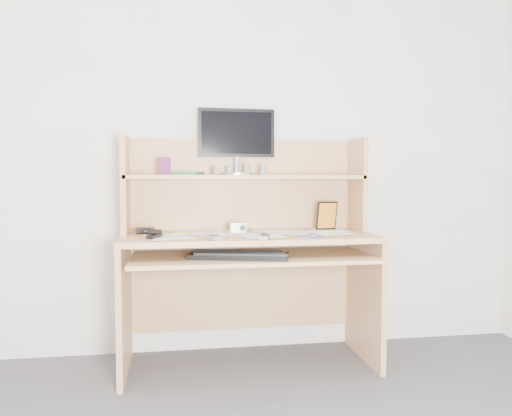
{
  "coord_description": "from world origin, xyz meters",
  "views": [
    {
      "loc": [
        -0.4,
        -1.27,
        1.05
      ],
      "look_at": [
        0.03,
        1.43,
        0.9
      ],
      "focal_mm": 35.0,
      "sensor_mm": 36.0,
      "label": 1
    }
  ],
  "objects": [
    {
      "name": "chip_stack_d",
      "position": [
        0.1,
        1.6,
        1.11
      ],
      "size": [
        0.04,
        0.04,
        0.06
      ],
      "primitive_type": "cylinder",
      "rotation": [
        0.0,
        0.0,
        -0.3
      ],
      "color": "silver",
      "rests_on": "desk"
    },
    {
      "name": "paper_clutter",
      "position": [
        0.0,
        1.48,
        0.75
      ],
      "size": [
        1.32,
        0.54,
        0.01
      ],
      "primitive_type": "cube",
      "color": "white",
      "rests_on": "desk"
    },
    {
      "name": "monitor",
      "position": [
        -0.04,
        1.75,
        1.3
      ],
      "size": [
        0.47,
        0.23,
        0.4
      ],
      "rotation": [
        0.0,
        0.0,
        0.04
      ],
      "color": "#B7B7BD",
      "rests_on": "desk"
    },
    {
      "name": "desk",
      "position": [
        0.0,
        1.56,
        0.69
      ],
      "size": [
        1.4,
        0.7,
        1.3
      ],
      "color": "tan",
      "rests_on": "floor"
    },
    {
      "name": "shelf_book",
      "position": [
        -0.33,
        1.69,
        1.09
      ],
      "size": [
        0.2,
        0.23,
        0.02
      ],
      "primitive_type": "cube",
      "rotation": [
        0.0,
        0.0,
        -0.3
      ],
      "color": "#327F3E",
      "rests_on": "desk"
    },
    {
      "name": "stapler",
      "position": [
        -0.52,
        1.37,
        0.78
      ],
      "size": [
        0.08,
        0.14,
        0.04
      ],
      "primitive_type": "cube",
      "rotation": [
        0.0,
        0.0,
        -0.35
      ],
      "color": "black",
      "rests_on": "paper_clutter"
    },
    {
      "name": "chip_stack_c",
      "position": [
        -0.09,
        1.68,
        1.11
      ],
      "size": [
        0.06,
        0.06,
        0.06
      ],
      "primitive_type": "cylinder",
      "rotation": [
        0.0,
        0.0,
        -0.29
      ],
      "color": "black",
      "rests_on": "desk"
    },
    {
      "name": "keyboard",
      "position": [
        -0.09,
        1.26,
        0.67
      ],
      "size": [
        0.54,
        0.31,
        0.03
      ],
      "rotation": [
        0.0,
        0.0,
        -0.27
      ],
      "color": "black",
      "rests_on": "desk"
    },
    {
      "name": "blue_pen",
      "position": [
        0.28,
        1.22,
        0.76
      ],
      "size": [
        0.11,
        0.07,
        0.01
      ],
      "primitive_type": "cylinder",
      "rotation": [
        1.57,
        0.0,
        1.02
      ],
      "color": "blue",
      "rests_on": "paper_clutter"
    },
    {
      "name": "digital_camera",
      "position": [
        -0.06,
        1.52,
        0.78
      ],
      "size": [
        0.09,
        0.04,
        0.05
      ],
      "primitive_type": "cube",
      "rotation": [
        0.0,
        0.0,
        0.08
      ],
      "color": "silver",
      "rests_on": "paper_clutter"
    },
    {
      "name": "chip_stack_b",
      "position": [
        0.01,
        1.66,
        1.12
      ],
      "size": [
        0.05,
        0.05,
        0.07
      ],
      "primitive_type": "cylinder",
      "rotation": [
        0.0,
        0.0,
        -0.13
      ],
      "color": "silver",
      "rests_on": "desk"
    },
    {
      "name": "wallet",
      "position": [
        -0.58,
        1.6,
        0.77
      ],
      "size": [
        0.1,
        0.09,
        0.03
      ],
      "primitive_type": "cube",
      "rotation": [
        0.0,
        0.0,
        0.03
      ],
      "color": "black",
      "rests_on": "paper_clutter"
    },
    {
      "name": "flip_phone",
      "position": [
        -0.21,
        1.22,
        0.77
      ],
      "size": [
        0.08,
        0.11,
        0.02
      ],
      "primitive_type": "cube",
      "rotation": [
        0.0,
        0.0,
        0.34
      ],
      "color": "#A3A2A4",
      "rests_on": "paper_clutter"
    },
    {
      "name": "chip_stack_a",
      "position": [
        -0.17,
        1.61,
        1.11
      ],
      "size": [
        0.05,
        0.05,
        0.05
      ],
      "primitive_type": "cylinder",
      "rotation": [
        0.0,
        0.0,
        0.24
      ],
      "color": "black",
      "rests_on": "desk"
    },
    {
      "name": "sticky_note_pad",
      "position": [
        -0.38,
        1.55,
        0.75
      ],
      "size": [
        0.08,
        0.08,
        0.01
      ],
      "primitive_type": "cube",
      "rotation": [
        0.0,
        0.0,
        -0.12
      ],
      "color": "yellow",
      "rests_on": "desk"
    },
    {
      "name": "tv_remote",
      "position": [
        0.04,
        1.22,
        0.76
      ],
      "size": [
        0.09,
        0.17,
        0.02
      ],
      "primitive_type": "cube",
      "rotation": [
        0.0,
        0.0,
        -0.29
      ],
      "color": "gray",
      "rests_on": "paper_clutter"
    },
    {
      "name": "back_wall",
      "position": [
        0.0,
        1.8,
        1.25
      ],
      "size": [
        3.6,
        0.04,
        2.5
      ],
      "primitive_type": "cube",
      "color": "white",
      "rests_on": "floor"
    },
    {
      "name": "game_case",
      "position": [
        0.48,
        1.58,
        0.84
      ],
      "size": [
        0.12,
        0.03,
        0.17
      ],
      "primitive_type": "cube",
      "rotation": [
        0.0,
        0.0,
        0.1
      ],
      "color": "black",
      "rests_on": "paper_clutter"
    },
    {
      "name": "card_box",
      "position": [
        -0.47,
        1.63,
        1.13
      ],
      "size": [
        0.07,
        0.02,
        0.1
      ],
      "primitive_type": "cube",
      "rotation": [
        0.0,
        0.0,
        0.01
      ],
      "color": "maroon",
      "rests_on": "desk"
    }
  ]
}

